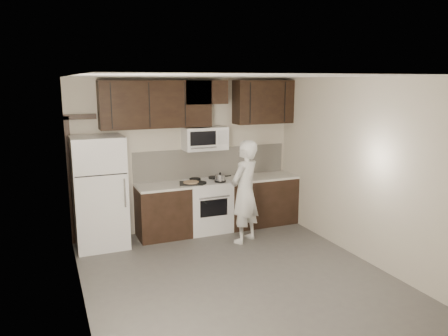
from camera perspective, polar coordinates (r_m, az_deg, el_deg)
floor at (r=6.18m, az=1.69°, el=-14.02°), size 4.50×4.50×0.00m
back_wall at (r=7.79m, az=-5.06°, el=1.75°), size 4.00×0.00×4.00m
ceiling at (r=5.58m, az=1.86°, el=11.90°), size 4.50×4.50×0.00m
counter_run at (r=7.91m, az=-0.09°, el=-4.72°), size 2.95×0.64×0.91m
stove at (r=7.80m, az=-2.15°, el=-4.92°), size 0.76×0.66×0.94m
backsplash at (r=7.97m, az=-1.59°, el=0.77°), size 2.90×0.02×0.54m
upper_cabinets at (r=7.59m, az=-3.27°, el=8.60°), size 3.48×0.35×0.78m
microwave at (r=7.66m, az=-2.52°, el=3.88°), size 0.76×0.42×0.40m
refrigerator at (r=7.23m, az=-15.93°, el=-3.07°), size 0.80×0.76×1.80m
door_trim at (r=7.43m, az=-19.20°, el=-0.12°), size 0.50×0.08×2.12m
saucepan at (r=7.60m, az=-0.50°, el=-1.31°), size 0.31×0.18×0.17m
baking_tray at (r=7.48m, az=-4.32°, el=-2.00°), size 0.46×0.39×0.02m
pizza at (r=7.48m, az=-4.32°, el=-1.85°), size 0.33×0.33×0.02m
person at (r=7.17m, az=2.73°, el=-3.12°), size 0.74×0.67×1.71m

